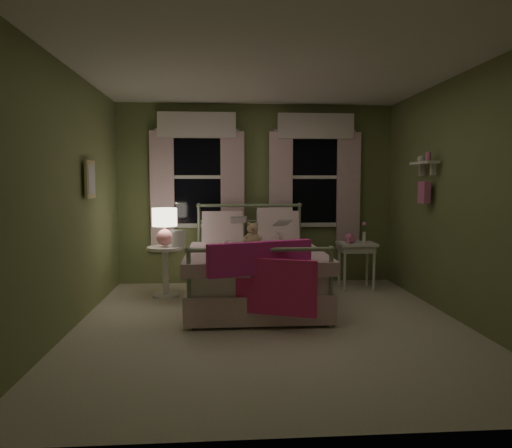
{
  "coord_description": "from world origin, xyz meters",
  "views": [
    {
      "loc": [
        -0.48,
        -4.57,
        1.45
      ],
      "look_at": [
        -0.12,
        0.54,
        1.0
      ],
      "focal_mm": 32.0,
      "sensor_mm": 36.0,
      "label": 1
    }
  ],
  "objects": [
    {
      "name": "bud_vase",
      "position": [
        1.46,
        1.57,
        0.79
      ],
      "size": [
        0.06,
        0.06,
        0.28
      ],
      "color": "white",
      "rests_on": "nightstand_right"
    },
    {
      "name": "teddy_bear",
      "position": [
        -0.12,
        1.15,
        0.79
      ],
      "size": [
        0.24,
        0.2,
        0.32
      ],
      "color": "tan",
      "rests_on": "bed"
    },
    {
      "name": "bed",
      "position": [
        -0.11,
        0.87,
        0.38
      ],
      "size": [
        1.58,
        2.04,
        1.18
      ],
      "color": "white",
      "rests_on": "ground"
    },
    {
      "name": "room_shell",
      "position": [
        0.0,
        0.0,
        1.3
      ],
      "size": [
        4.2,
        4.2,
        4.2
      ],
      "color": "#EFE2CE",
      "rests_on": "ground"
    },
    {
      "name": "framed_picture",
      "position": [
        -1.95,
        0.6,
        1.5
      ],
      "size": [
        0.03,
        0.32,
        0.42
      ],
      "color": "beige",
      "rests_on": "room_shell"
    },
    {
      "name": "window_left",
      "position": [
        -0.85,
        2.03,
        1.62
      ],
      "size": [
        1.34,
        0.13,
        1.96
      ],
      "color": "black",
      "rests_on": "room_shell"
    },
    {
      "name": "table_lamp",
      "position": [
        -1.23,
        1.28,
        0.95
      ],
      "size": [
        0.31,
        0.31,
        0.48
      ],
      "color": "#D98089",
      "rests_on": "nightstand_left"
    },
    {
      "name": "nightstand_left",
      "position": [
        -1.23,
        1.28,
        0.42
      ],
      "size": [
        0.46,
        0.46,
        0.65
      ],
      "color": "white",
      "rests_on": "ground"
    },
    {
      "name": "child_left",
      "position": [
        -0.4,
        1.31,
        0.92
      ],
      "size": [
        0.26,
        0.17,
        0.7
      ],
      "primitive_type": "imported",
      "rotation": [
        0.0,
        0.0,
        3.16
      ],
      "color": "#F7D1DD",
      "rests_on": "bed"
    },
    {
      "name": "pink_toy",
      "position": [
        1.24,
        1.51,
        0.71
      ],
      "size": [
        0.14,
        0.2,
        0.14
      ],
      "color": "pink",
      "rests_on": "nightstand_right"
    },
    {
      "name": "window_right",
      "position": [
        0.85,
        2.03,
        1.62
      ],
      "size": [
        1.34,
        0.13,
        1.96
      ],
      "color": "black",
      "rests_on": "room_shell"
    },
    {
      "name": "book_right",
      "position": [
        0.16,
        1.06,
        0.92
      ],
      "size": [
        0.22,
        0.15,
        0.26
      ],
      "primitive_type": "imported",
      "rotation": [
        1.22,
        0.0,
        0.21
      ],
      "color": "beige",
      "rests_on": "child_right"
    },
    {
      "name": "book_left",
      "position": [
        -0.4,
        1.06,
        0.96
      ],
      "size": [
        0.2,
        0.12,
        0.26
      ],
      "primitive_type": "imported",
      "rotation": [
        1.22,
        0.0,
        0.01
      ],
      "color": "beige",
      "rests_on": "child_left"
    },
    {
      "name": "nightstand_right",
      "position": [
        1.34,
        1.52,
        0.55
      ],
      "size": [
        0.5,
        0.4,
        0.64
      ],
      "color": "white",
      "rests_on": "ground"
    },
    {
      "name": "book_nightstand",
      "position": [
        -1.13,
        1.2,
        0.66
      ],
      "size": [
        0.19,
        0.24,
        0.02
      ],
      "primitive_type": "imported",
      "rotation": [
        0.0,
        0.0,
        -0.12
      ],
      "color": "beige",
      "rests_on": "nightstand_left"
    },
    {
      "name": "wall_shelf",
      "position": [
        1.9,
        0.7,
        1.52
      ],
      "size": [
        0.15,
        0.5,
        0.6
      ],
      "color": "white",
      "rests_on": "room_shell"
    },
    {
      "name": "child_right",
      "position": [
        0.16,
        1.31,
        0.92
      ],
      "size": [
        0.4,
        0.34,
        0.7
      ],
      "primitive_type": "imported",
      "rotation": [
        0.0,
        0.0,
        2.88
      ],
      "color": "#F7D1DD",
      "rests_on": "bed"
    },
    {
      "name": "pink_throw",
      "position": [
        -0.12,
        -0.14,
        0.61
      ],
      "size": [
        1.07,
        0.51,
        0.71
      ],
      "color": "#F12FA0",
      "rests_on": "bed"
    }
  ]
}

